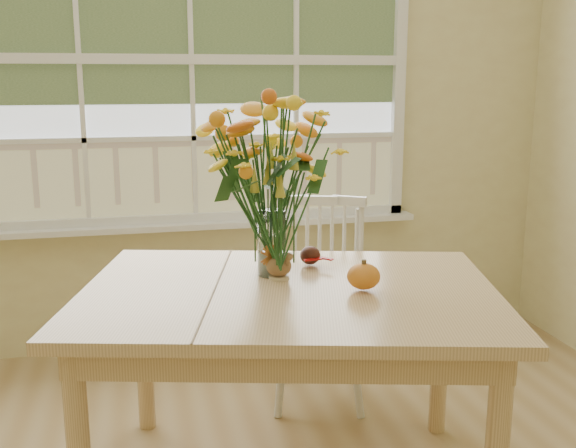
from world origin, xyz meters
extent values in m
cube|color=beige|center=(0.00, 2.25, 1.35)|extent=(4.00, 0.02, 2.70)
cube|color=silver|center=(0.00, 2.23, 1.55)|extent=(2.20, 0.00, 1.60)
cube|color=white|center=(0.00, 2.18, 0.69)|extent=(2.42, 0.12, 0.03)
cube|color=tan|center=(0.19, 0.81, 0.74)|extent=(1.61, 1.32, 0.04)
cube|color=tan|center=(0.19, 0.81, 0.67)|extent=(1.47, 1.18, 0.10)
cylinder|color=tan|center=(-0.30, 1.36, 0.36)|extent=(0.07, 0.07, 0.72)
cylinder|color=tan|center=(0.89, 1.06, 0.36)|extent=(0.07, 0.07, 0.72)
cube|color=white|center=(0.47, 1.44, 0.43)|extent=(0.51, 0.50, 0.05)
cube|color=white|center=(0.52, 1.60, 0.67)|extent=(0.42, 0.15, 0.48)
cylinder|color=white|center=(0.28, 1.33, 0.20)|extent=(0.03, 0.03, 0.41)
cylinder|color=white|center=(0.36, 1.63, 0.20)|extent=(0.03, 0.03, 0.41)
cylinder|color=white|center=(0.59, 1.25, 0.20)|extent=(0.03, 0.03, 0.41)
cylinder|color=white|center=(0.67, 1.54, 0.20)|extent=(0.03, 0.03, 0.41)
cylinder|color=white|center=(0.17, 0.98, 0.87)|extent=(0.10, 0.10, 0.24)
ellipsoid|color=orange|center=(0.43, 0.73, 0.80)|extent=(0.11, 0.11, 0.09)
cylinder|color=#CCB78C|center=(0.18, 0.92, 0.76)|extent=(0.07, 0.07, 0.01)
ellipsoid|color=brown|center=(0.18, 0.92, 0.80)|extent=(0.09, 0.07, 0.07)
ellipsoid|color=#38160F|center=(0.33, 1.07, 0.79)|extent=(0.08, 0.08, 0.07)
camera|label=1|loc=(-0.30, -1.34, 1.46)|focal=42.00mm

